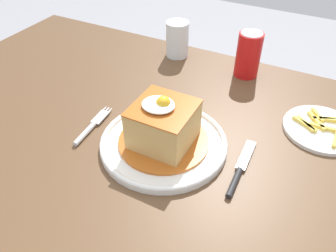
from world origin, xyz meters
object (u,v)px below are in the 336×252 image
Objects in this scene: fork at (90,128)px; drinking_glass at (177,41)px; soda_can at (248,54)px; knife at (238,174)px; main_plate at (164,142)px; side_plate_fries at (321,128)px.

drinking_glass is (0.02, 0.41, 0.04)m from fork.
fork is 0.41m from drinking_glass.
fork is at bearing -120.80° from soda_can.
knife is at bearing -74.66° from soda_can.
main_plate is 0.38m from soda_can.
main_plate is 0.41m from drinking_glass.
soda_can reaches higher than knife.
drinking_glass is at bearing 176.52° from soda_can.
side_plate_fries is at bearing -34.63° from soda_can.
main_plate reaches higher than knife.
main_plate is 1.64× the size of knife.
drinking_glass reaches higher than knife.
soda_can is (-0.10, 0.38, 0.06)m from knife.
soda_can is at bearing -3.48° from drinking_glass.
knife is 1.33× the size of soda_can.
soda_can is 0.22m from drinking_glass.
fork is 0.86× the size of knife.
drinking_glass reaches higher than fork.
soda_can is at bearing 59.20° from fork.
fork is (-0.17, -0.03, -0.00)m from main_plate.
knife is at bearing 3.57° from fork.
main_plate reaches higher than side_plate_fries.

